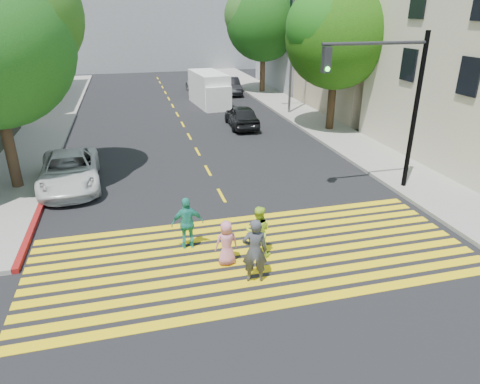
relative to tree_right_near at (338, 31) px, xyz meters
name	(u,v)px	position (x,y,z in m)	size (l,w,h in m)	color
ground	(267,278)	(-8.69, -14.17, -5.82)	(120.00, 120.00, 0.00)	black
sidewalk_left	(53,117)	(-17.19, 7.83, -5.75)	(3.00, 40.00, 0.15)	gray
sidewalk_right	(322,126)	(-0.19, 0.83, -5.75)	(3.00, 60.00, 0.15)	gray
curb_red	(39,212)	(-15.59, -8.17, -5.74)	(0.20, 8.00, 0.16)	maroon
crosswalk	(254,255)	(-8.69, -12.90, -5.81)	(13.40, 5.30, 0.01)	yellow
lane_line	(175,110)	(-8.69, 8.33, -5.82)	(0.12, 34.40, 0.01)	yellow
building_right_tan	(387,39)	(6.31, 4.83, -0.82)	(10.00, 10.00, 10.00)	tan
building_right_grey	(322,32)	(6.31, 15.83, -0.82)	(10.00, 10.00, 10.00)	gray
backdrop_block	(148,17)	(-8.69, 33.83, 0.18)	(30.00, 8.00, 12.00)	gray
tree_right_near	(338,31)	(0.00, 0.00, 0.00)	(6.59, 6.05, 8.60)	#412E15
tree_right_far	(265,19)	(-0.11, 13.61, 0.38)	(8.47, 8.19, 9.19)	#3D2A22
pedestrian_man	(255,251)	(-9.05, -14.16, -4.87)	(0.69, 0.45, 1.89)	#3D3E45
pedestrian_woman	(258,231)	(-8.57, -12.89, -5.01)	(0.79, 0.62, 1.62)	#C7F438
pedestrian_child	(227,243)	(-9.60, -13.13, -5.13)	(0.68, 0.44, 1.39)	pink
pedestrian_extra	(188,223)	(-10.57, -11.92, -4.97)	(1.00, 0.42, 1.71)	teal
white_sedan	(70,171)	(-14.66, -5.62, -5.11)	(2.36, 5.12, 1.42)	silver
dark_car_near	(242,116)	(-5.11, 2.19, -5.11)	(1.68, 4.19, 1.43)	black
silver_car	(202,85)	(-5.43, 14.87, -5.10)	(2.03, 5.00, 1.45)	gray
dark_car_parked	(231,86)	(-3.13, 13.61, -5.12)	(1.48, 4.25, 1.40)	black
white_van	(210,90)	(-5.83, 9.19, -4.63)	(2.47, 5.47, 2.50)	white
traffic_signal	(392,93)	(-2.28, -9.38, -1.76)	(4.27, 0.37, 6.27)	black
street_lamp	(290,33)	(-1.10, 4.88, -0.30)	(2.17, 0.28, 9.61)	#5B5B5B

